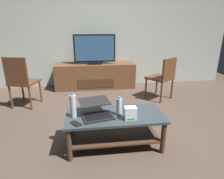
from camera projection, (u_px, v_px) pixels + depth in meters
name	position (u px, v px, depth m)	size (l,w,h in m)	color
ground_plane	(115.00, 132.00, 2.71)	(7.68, 7.68, 0.00)	#4C3D33
back_wall	(101.00, 28.00, 4.52)	(6.40, 0.12, 2.80)	#A8B2A8
coffee_table	(115.00, 124.00, 2.33)	(1.18, 0.56, 0.43)	#2D383D
media_cabinet	(95.00, 76.00, 4.55)	(1.89, 0.48, 0.59)	brown
television	(95.00, 50.00, 4.33)	(0.96, 0.20, 0.68)	black
dining_chair	(163.00, 76.00, 3.77)	(0.61, 0.61, 0.87)	#59331E
side_chair	(21.00, 80.00, 3.38)	(0.54, 0.54, 0.95)	#59331E
laptop	(96.00, 110.00, 2.24)	(0.44, 0.47, 0.16)	black
router_box	(130.00, 113.00, 2.15)	(0.14, 0.10, 0.15)	white
water_bottle_near	(119.00, 106.00, 2.24)	(0.06, 0.06, 0.23)	silver
water_bottle_far	(73.00, 106.00, 2.18)	(0.07, 0.07, 0.30)	silver
cell_phone	(76.00, 124.00, 2.06)	(0.07, 0.14, 0.01)	black
tv_remote	(131.00, 111.00, 2.36)	(0.04, 0.16, 0.02)	black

